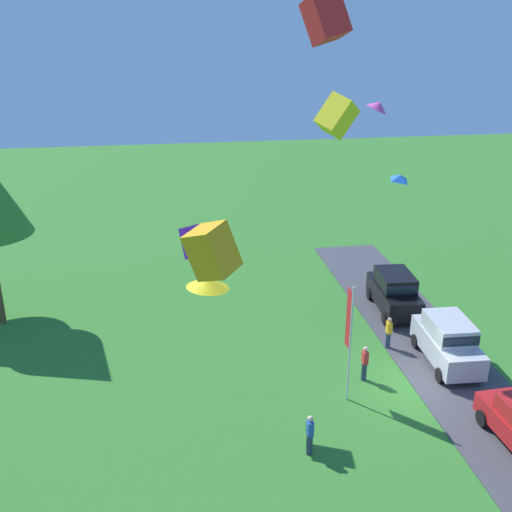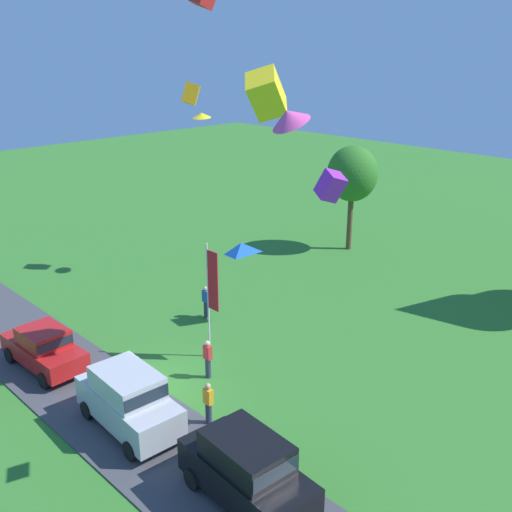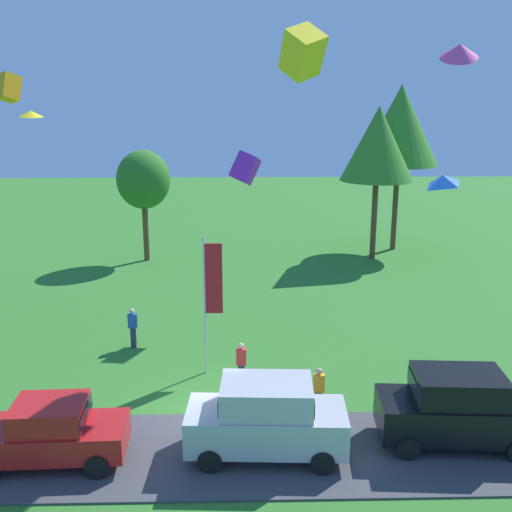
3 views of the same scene
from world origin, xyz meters
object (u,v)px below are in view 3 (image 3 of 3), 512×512
kite_box_high_right (9,88)px  kite_delta_topmost (460,51)px  kite_box_over_trees (303,52)px  flag_banner (211,288)px  tree_center_back (378,144)px  kite_diamond_high_left (442,180)px  car_suv_far_end (457,406)px  kite_box_low_drifter (245,168)px  person_on_lawn (241,365)px  tree_lone_near (400,126)px  tree_far_left (143,180)px  person_beside_suv (133,328)px  kite_delta_mid_center (31,114)px  car_sedan_near_entrance (49,430)px  car_suv_by_flagpole (266,416)px  person_watching_sky (318,391)px

kite_box_high_right → kite_delta_topmost: bearing=-30.6°
kite_box_over_trees → flag_banner: bearing=-179.8°
tree_center_back → kite_diamond_high_left: (-2.87, -20.83, 0.60)m
car_suv_far_end → kite_diamond_high_left: (-0.78, 0.58, 6.63)m
tree_center_back → kite_box_low_drifter: 13.11m
person_on_lawn → tree_lone_near: 23.75m
tree_far_left → tree_lone_near: tree_lone_near is taller
person_beside_suv → tree_lone_near: bearing=47.5°
person_beside_suv → person_on_lawn: bearing=-39.1°
person_on_lawn → kite_diamond_high_left: 9.60m
flag_banner → kite_box_high_right: (-8.96, 6.35, 7.17)m
kite_box_low_drifter → tree_far_left: bearing=121.7°
car_suv_far_end → kite_delta_mid_center: size_ratio=4.54×
car_suv_far_end → flag_banner: size_ratio=0.89×
flag_banner → kite_box_over_trees: bearing=0.2°
car_suv_far_end → kite_delta_mid_center: 21.04m
person_on_lawn → car_suv_far_end: bearing=-31.1°
tree_lone_near → kite_delta_mid_center: tree_lone_near is taller
car_sedan_near_entrance → tree_far_left: size_ratio=0.64×
car_suv_by_flagpole → kite_diamond_high_left: 8.31m
tree_far_left → tree_lone_near: 16.97m
car_suv_far_end → tree_far_left: tree_far_left is taller
car_sedan_near_entrance → kite_diamond_high_left: size_ratio=5.29×
tree_lone_near → kite_diamond_high_left: tree_lone_near is taller
car_suv_far_end → person_beside_suv: car_suv_far_end is taller
kite_box_low_drifter → kite_delta_mid_center: bearing=178.6°
tree_center_back → person_on_lawn: bearing=-115.8°
kite_box_low_drifter → kite_box_over_trees: 7.88m
person_beside_suv → tree_center_back: bearing=46.9°
flag_banner → kite_box_over_trees: kite_box_over_trees is taller
car_suv_by_flagpole → kite_box_low_drifter: kite_box_low_drifter is taller
kite_box_high_right → kite_diamond_high_left: size_ratio=1.29×
person_watching_sky → kite_box_low_drifter: kite_box_low_drifter is taller
person_beside_suv → kite_box_over_trees: bearing=-20.2°
person_watching_sky → tree_center_back: 21.52m
kite_box_over_trees → kite_box_low_drifter: bearing=107.1°
person_watching_sky → kite_diamond_high_left: (3.11, -1.19, 7.05)m
kite_box_low_drifter → kite_delta_mid_center: size_ratio=1.19×
kite_box_high_right → kite_box_over_trees: kite_box_over_trees is taller
person_on_lawn → kite_delta_topmost: bearing=-18.5°
person_beside_suv → kite_diamond_high_left: bearing=-34.4°
kite_delta_topmost → kite_box_high_right: (-16.29, 9.65, -0.87)m
tree_far_left → kite_box_over_trees: 19.33m
car_suv_by_flagpole → car_suv_far_end: bearing=4.4°
tree_center_back → kite_delta_topmost: kite_delta_topmost is taller
tree_lone_near → kite_box_low_drifter: 16.28m
tree_far_left → flag_banner: bearing=-73.2°
car_sedan_near_entrance → tree_center_back: 26.85m
car_sedan_near_entrance → car_suv_by_flagpole: 6.18m
car_suv_far_end → kite_box_low_drifter: (-6.19, 11.25, 5.76)m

